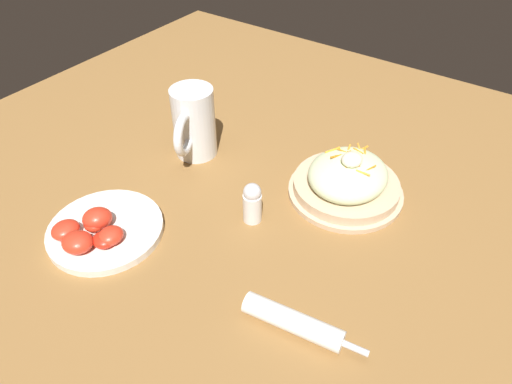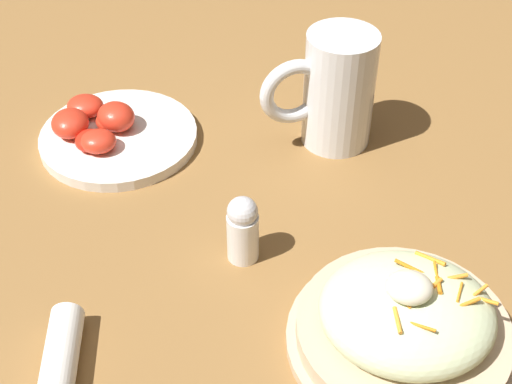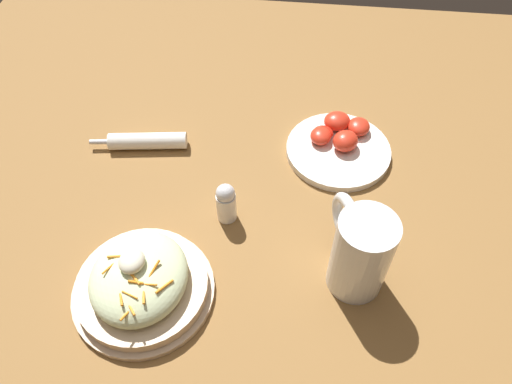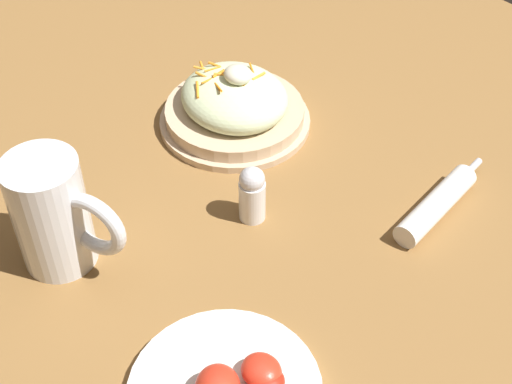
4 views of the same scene
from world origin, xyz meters
TOP-DOWN VIEW (x-y plane):
  - ground_plane at (0.00, 0.00)m, footprint 1.43×1.43m
  - salad_plate at (-0.14, 0.14)m, footprint 0.21×0.21m
  - beer_mug at (-0.08, -0.18)m, footprint 0.14×0.09m
  - napkin_roll at (0.16, 0.21)m, footprint 0.05×0.18m
  - tomato_plate at (0.20, -0.15)m, footprint 0.19×0.19m
  - salt_shaker at (0.02, 0.03)m, footprint 0.03×0.03m

SIDE VIEW (x-z plane):
  - ground_plane at x=0.00m, z-range 0.00..0.00m
  - tomato_plate at x=0.20m, z-range -0.01..0.04m
  - napkin_roll at x=0.16m, z-range 0.00..0.03m
  - salad_plate at x=-0.14m, z-range -0.02..0.08m
  - salt_shaker at x=0.02m, z-range 0.00..0.08m
  - beer_mug at x=-0.08m, z-range -0.01..0.14m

